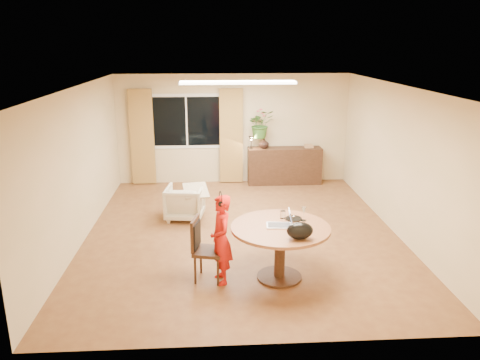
# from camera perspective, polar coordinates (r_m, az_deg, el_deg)

# --- Properties ---
(floor) EXTENTS (6.50, 6.50, 0.00)m
(floor) POSITION_cam_1_polar(r_m,az_deg,el_deg) (8.48, 0.22, -6.43)
(floor) COLOR brown
(floor) RESTS_ON ground
(ceiling) EXTENTS (6.50, 6.50, 0.00)m
(ceiling) POSITION_cam_1_polar(r_m,az_deg,el_deg) (7.84, 0.24, 11.35)
(ceiling) COLOR white
(ceiling) RESTS_ON wall_back
(wall_back) EXTENTS (5.50, 0.00, 5.50)m
(wall_back) POSITION_cam_1_polar(r_m,az_deg,el_deg) (11.24, -0.85, 6.22)
(wall_back) COLOR tan
(wall_back) RESTS_ON floor
(wall_left) EXTENTS (0.00, 6.50, 6.50)m
(wall_left) POSITION_cam_1_polar(r_m,az_deg,el_deg) (8.35, -18.96, 1.71)
(wall_left) COLOR tan
(wall_left) RESTS_ON floor
(wall_right) EXTENTS (0.00, 6.50, 6.50)m
(wall_right) POSITION_cam_1_polar(r_m,az_deg,el_deg) (8.68, 18.68, 2.27)
(wall_right) COLOR tan
(wall_right) RESTS_ON floor
(window) EXTENTS (1.70, 0.03, 1.30)m
(window) POSITION_cam_1_polar(r_m,az_deg,el_deg) (11.19, -6.53, 7.11)
(window) COLOR white
(window) RESTS_ON wall_back
(curtain_left) EXTENTS (0.55, 0.08, 2.25)m
(curtain_left) POSITION_cam_1_polar(r_m,az_deg,el_deg) (11.28, -11.84, 5.11)
(curtain_left) COLOR olive
(curtain_left) RESTS_ON wall_back
(curtain_right) EXTENTS (0.55, 0.08, 2.25)m
(curtain_right) POSITION_cam_1_polar(r_m,az_deg,el_deg) (11.17, -1.08, 5.35)
(curtain_right) COLOR olive
(curtain_right) RESTS_ON wall_back
(ceiling_panel) EXTENTS (2.20, 0.35, 0.05)m
(ceiling_panel) POSITION_cam_1_polar(r_m,az_deg,el_deg) (9.04, -0.26, 11.81)
(ceiling_panel) COLOR white
(ceiling_panel) RESTS_ON ceiling
(dining_table) EXTENTS (1.41, 1.41, 0.80)m
(dining_table) POSITION_cam_1_polar(r_m,az_deg,el_deg) (6.71, 4.93, -7.01)
(dining_table) COLOR brown
(dining_table) RESTS_ON floor
(dining_chair) EXTENTS (0.53, 0.50, 0.93)m
(dining_chair) POSITION_cam_1_polar(r_m,az_deg,el_deg) (6.74, -3.82, -8.45)
(dining_chair) COLOR black
(dining_chair) RESTS_ON floor
(child) EXTENTS (0.52, 0.40, 1.29)m
(child) POSITION_cam_1_polar(r_m,az_deg,el_deg) (6.60, -2.31, -7.26)
(child) COLOR red
(child) RESTS_ON floor
(laptop) EXTENTS (0.39, 0.28, 0.25)m
(laptop) POSITION_cam_1_polar(r_m,az_deg,el_deg) (6.61, 4.80, -4.61)
(laptop) COLOR #B7B7BC
(laptop) RESTS_ON dining_table
(tumbler) EXTENTS (0.08, 0.08, 0.11)m
(tumbler) POSITION_cam_1_polar(r_m,az_deg,el_deg) (6.93, 5.24, -4.22)
(tumbler) COLOR white
(tumbler) RESTS_ON dining_table
(wine_glass) EXTENTS (0.08, 0.08, 0.21)m
(wine_glass) POSITION_cam_1_polar(r_m,az_deg,el_deg) (6.85, 7.80, -4.12)
(wine_glass) COLOR white
(wine_glass) RESTS_ON dining_table
(pot_lid) EXTENTS (0.29, 0.29, 0.04)m
(pot_lid) POSITION_cam_1_polar(r_m,az_deg,el_deg) (6.92, 6.57, -4.63)
(pot_lid) COLOR white
(pot_lid) RESTS_ON dining_table
(handbag) EXTENTS (0.36, 0.21, 0.24)m
(handbag) POSITION_cam_1_polar(r_m,az_deg,el_deg) (6.22, 7.31, -6.16)
(handbag) COLOR black
(handbag) RESTS_ON dining_table
(armchair) EXTENTS (0.78, 0.80, 0.65)m
(armchair) POSITION_cam_1_polar(r_m,az_deg,el_deg) (9.10, -6.74, -2.72)
(armchair) COLOR beige
(armchair) RESTS_ON floor
(throw) EXTENTS (0.54, 0.62, 0.03)m
(throw) POSITION_cam_1_polar(r_m,az_deg,el_deg) (8.91, -5.43, -0.79)
(throw) COLOR beige
(throw) RESTS_ON armchair
(sideboard) EXTENTS (1.75, 0.43, 0.88)m
(sideboard) POSITION_cam_1_polar(r_m,az_deg,el_deg) (11.31, 5.44, 1.75)
(sideboard) COLOR black
(sideboard) RESTS_ON floor
(vase) EXTENTS (0.29, 0.29, 0.25)m
(vase) POSITION_cam_1_polar(r_m,az_deg,el_deg) (11.11, 2.94, 4.52)
(vase) COLOR black
(vase) RESTS_ON sideboard
(bouquet) EXTENTS (0.71, 0.65, 0.66)m
(bouquet) POSITION_cam_1_polar(r_m,az_deg,el_deg) (11.02, 2.51, 6.82)
(bouquet) COLOR #2E5C22
(bouquet) RESTS_ON vase
(book_stack) EXTENTS (0.25, 0.22, 0.09)m
(book_stack) POSITION_cam_1_polar(r_m,az_deg,el_deg) (11.30, 8.38, 4.14)
(book_stack) COLOR #97734D
(book_stack) RESTS_ON sideboard
(desk_lamp) EXTENTS (0.13, 0.13, 0.31)m
(desk_lamp) POSITION_cam_1_polar(r_m,az_deg,el_deg) (11.03, 1.36, 4.60)
(desk_lamp) COLOR black
(desk_lamp) RESTS_ON sideboard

